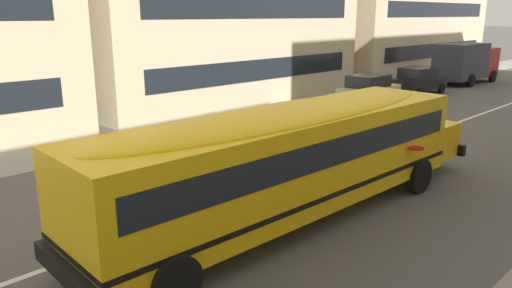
# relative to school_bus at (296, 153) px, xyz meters

# --- Properties ---
(ground_plane) EXTENTS (400.00, 400.00, 0.00)m
(ground_plane) POSITION_rel_school_bus_xyz_m (3.15, 1.73, -1.63)
(ground_plane) COLOR #54514F
(sidewalk_far) EXTENTS (120.00, 3.00, 0.01)m
(sidewalk_far) POSITION_rel_school_bus_xyz_m (3.15, 9.57, -1.62)
(sidewalk_far) COLOR gray
(sidewalk_far) RESTS_ON ground_plane
(lane_centreline) EXTENTS (110.00, 0.16, 0.01)m
(lane_centreline) POSITION_rel_school_bus_xyz_m (3.15, 1.73, -1.63)
(lane_centreline) COLOR silver
(lane_centreline) RESTS_ON ground_plane
(school_bus) EXTENTS (12.33, 3.12, 2.74)m
(school_bus) POSITION_rel_school_bus_xyz_m (0.00, 0.00, 0.00)
(school_bus) COLOR yellow
(school_bus) RESTS_ON ground_plane
(parked_car_beige_by_hydrant) EXTENTS (3.95, 1.97, 1.64)m
(parked_car_beige_by_hydrant) POSITION_rel_school_bus_xyz_m (14.22, 7.05, -0.79)
(parked_car_beige_by_hydrant) COLOR #C1B28E
(parked_car_beige_by_hydrant) RESTS_ON ground_plane
(parked_car_black_by_entrance) EXTENTS (3.99, 2.05, 1.64)m
(parked_car_black_by_entrance) POSITION_rel_school_bus_xyz_m (19.63, 6.98, -0.79)
(parked_car_black_by_entrance) COLOR black
(parked_car_black_by_entrance) RESTS_ON ground_plane
(box_truck) EXTENTS (6.10, 2.60, 2.82)m
(box_truck) POSITION_rel_school_bus_xyz_m (26.38, 6.96, -0.09)
(box_truck) COLOR maroon
(box_truck) RESTS_ON ground_plane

